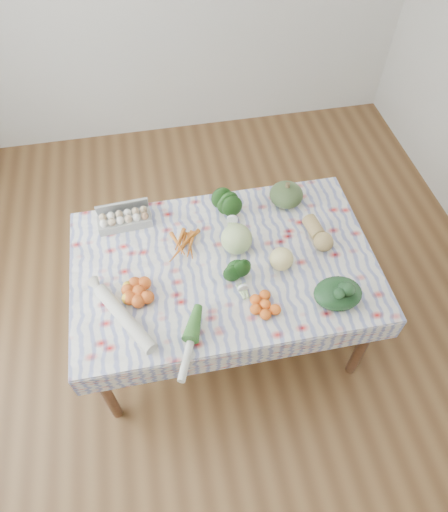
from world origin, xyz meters
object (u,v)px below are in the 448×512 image
Objects in this scene: kabocha_squash at (286,195)px; grapefruit at (281,259)px; dining_table at (224,271)px; cabbage at (237,239)px; egg_carton at (125,220)px; butternut_squash at (318,233)px.

kabocha_squash reaches higher than grapefruit.
grapefruit reaches higher than dining_table.
dining_table is 12.50× the size of grapefruit.
cabbage reaches higher than kabocha_squash.
egg_carton is at bearing 150.32° from grapefruit.
kabocha_squash is 0.47m from cabbage.
dining_table is at bearing -140.35° from kabocha_squash.
grapefruit is (-0.16, -0.46, -0.00)m from kabocha_squash.
dining_table is at bearing 178.12° from butternut_squash.
dining_table is 5.24× the size of egg_carton.
dining_table is 7.95× the size of kabocha_squash.
egg_carton is 1.52× the size of kabocha_squash.
kabocha_squash reaches higher than dining_table.
kabocha_squash is at bearing 39.65° from dining_table.
grapefruit is at bearing -158.70° from butternut_squash.
kabocha_squash is 0.48m from grapefruit.
grapefruit reaches higher than egg_carton.
kabocha_squash is 0.33m from butternut_squash.
grapefruit is (0.30, -0.08, 0.15)m from dining_table.
butternut_squash reaches higher than egg_carton.
grapefruit is at bearing -33.21° from egg_carton.
kabocha_squash reaches higher than butternut_squash.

